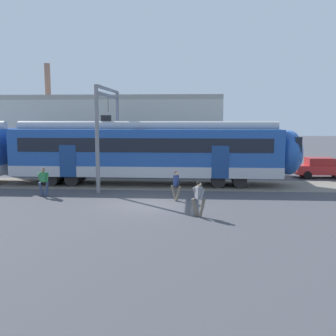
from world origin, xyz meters
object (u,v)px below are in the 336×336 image
at_px(pedestrian_green, 44,179).
at_px(parked_car_red, 321,168).
at_px(commuter_train, 24,151).
at_px(pedestrian_navy, 176,184).
at_px(pedestrian_grey, 199,196).

distance_m(pedestrian_green, parked_car_red, 20.19).
xyz_separation_m(pedestrian_green, parked_car_red, (18.38, 8.36, -0.21)).
bearing_deg(commuter_train, parked_car_red, 10.35).
bearing_deg(pedestrian_green, parked_car_red, 24.47).
relative_size(pedestrian_green, parked_car_red, 0.41).
height_order(pedestrian_navy, pedestrian_grey, same).
relative_size(pedestrian_navy, parked_car_red, 0.41).
height_order(pedestrian_green, pedestrian_grey, same).
relative_size(pedestrian_grey, parked_car_red, 0.41).
height_order(pedestrian_green, parked_car_red, pedestrian_green).
bearing_deg(pedestrian_navy, commuter_train, 154.25).
bearing_deg(pedestrian_grey, parked_car_red, 53.11).
bearing_deg(parked_car_red, pedestrian_navy, -139.30).
xyz_separation_m(commuter_train, pedestrian_green, (3.07, -4.44, -1.26)).
bearing_deg(pedestrian_green, pedestrian_grey, -25.12).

